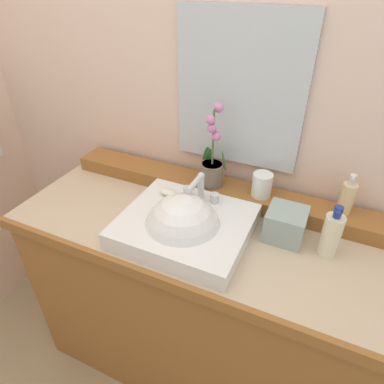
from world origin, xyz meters
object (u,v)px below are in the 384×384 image
Objects in this scene: soap_bar at (169,192)px; tissue_box at (286,224)px; lotion_bottle at (331,235)px; soap_dispenser at (347,197)px; potted_plant at (212,165)px; tumbler_cup at (262,185)px; sink_basin at (184,229)px.

tissue_box is (0.44, 0.02, -0.02)m from soap_bar.
soap_dispenser is at bearing 81.78° from lotion_bottle.
soap_dispenser is 0.24m from tissue_box.
tumbler_cup is at bearing 1.85° from potted_plant.
sink_basin is 2.87× the size of soap_dispenser.
soap_dispenser reaches higher than soap_bar.
tumbler_cup is (0.20, 0.01, -0.04)m from potted_plant.
potted_plant is 0.50m from lotion_bottle.
soap_dispenser is at bearing 4.11° from tumbler_cup.
potted_plant is (0.12, 0.15, 0.07)m from soap_bar.
lotion_bottle is at bearing -17.49° from potted_plant.
potted_plant is 2.55× the size of tissue_box.
soap_dispenser is (0.50, 0.03, -0.03)m from potted_plant.
sink_basin is 0.35m from tissue_box.
tumbler_cup is at bearing 25.63° from soap_bar.
soap_dispenser is at bearing 30.65° from sink_basin.
soap_bar is 0.75× the size of tumbler_cup.
soap_bar is at bearing 135.86° from sink_basin.
potted_plant is 2.16× the size of soap_dispenser.
potted_plant is 1.74× the size of lotion_bottle.
lotion_bottle is 0.15m from tissue_box.
tissue_box is at bearing 2.96° from soap_bar.
soap_dispenser reaches higher than tumbler_cup.
soap_dispenser is at bearing 15.83° from soap_bar.
soap_dispenser is at bearing 3.20° from potted_plant.
soap_bar is 0.64m from soap_dispenser.
potted_plant reaches higher than sink_basin.
sink_basin is 6.31× the size of soap_bar.
soap_bar is at bearing 179.80° from lotion_bottle.
soap_dispenser is 0.30m from tumbler_cup.
potted_plant is at bearing 51.18° from soap_bar.
soap_bar is at bearing -177.04° from tissue_box.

